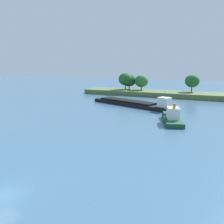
% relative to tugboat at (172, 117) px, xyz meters
% --- Properties ---
extents(ground_plane, '(400.00, 400.00, 0.00)m').
position_rel_tugboat_xyz_m(ground_plane, '(-10.73, -37.69, -1.20)').
color(ground_plane, '#3D607F').
extents(treeline_island, '(92.92, 13.57, 9.65)m').
position_rel_tugboat_xyz_m(treeline_island, '(-4.77, 45.80, 1.30)').
color(treeline_island, '#566B3D').
rests_on(treeline_island, ground).
extents(tugboat, '(6.81, 11.48, 4.80)m').
position_rel_tugboat_xyz_m(tugboat, '(0.00, 0.00, 0.00)').
color(tugboat, '#19472D').
rests_on(tugboat, ground).
extents(cargo_barge, '(29.74, 15.06, 5.70)m').
position_rel_tugboat_xyz_m(cargo_barge, '(-15.55, 16.98, -0.30)').
color(cargo_barge, black).
rests_on(cargo_barge, ground).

